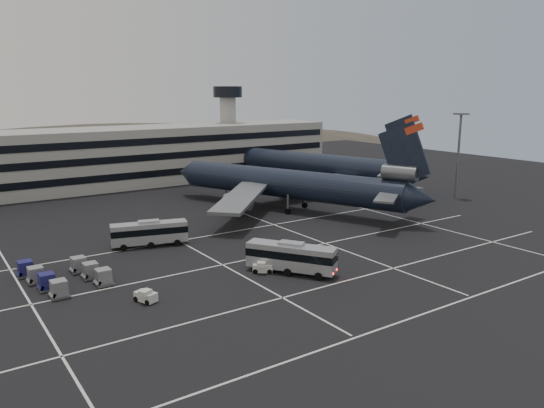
# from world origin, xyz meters

# --- Properties ---
(ground) EXTENTS (260.00, 260.00, 0.00)m
(ground) POSITION_xyz_m (0.00, 0.00, 0.00)
(ground) COLOR black
(ground) RESTS_ON ground
(lane_markings) EXTENTS (90.00, 55.62, 0.01)m
(lane_markings) POSITION_xyz_m (0.95, 0.72, 0.01)
(lane_markings) COLOR silver
(lane_markings) RESTS_ON ground
(terminal) EXTENTS (125.00, 26.00, 24.00)m
(terminal) POSITION_xyz_m (-2.95, 71.14, 6.93)
(terminal) COLOR gray
(terminal) RESTS_ON ground
(hills) EXTENTS (352.00, 180.00, 44.00)m
(hills) POSITION_xyz_m (17.99, 170.00, -12.07)
(hills) COLOR #38332B
(hills) RESTS_ON ground
(lightpole_right) EXTENTS (2.40, 2.40, 18.28)m
(lightpole_right) POSITION_xyz_m (58.00, 15.00, 11.82)
(lightpole_right) COLOR slate
(lightpole_right) RESTS_ON ground
(trijet_main) EXTENTS (43.97, 55.21, 18.08)m
(trijet_main) POSITION_xyz_m (21.13, 25.70, 5.25)
(trijet_main) COLOR black
(trijet_main) RESTS_ON ground
(trijet_far) EXTENTS (24.81, 56.62, 18.08)m
(trijet_far) POSITION_xyz_m (42.11, 42.81, 5.43)
(trijet_far) COLOR black
(trijet_far) RESTS_ON ground
(bus_near) EXTENTS (8.72, 11.21, 4.12)m
(bus_near) POSITION_xyz_m (-0.24, -3.81, 2.26)
(bus_near) COLOR #95979D
(bus_near) RESTS_ON ground
(bus_far) EXTENTS (11.55, 5.42, 3.98)m
(bus_far) POSITION_xyz_m (-10.77, 17.87, 2.18)
(bus_far) COLOR #95979D
(bus_far) RESTS_ON ground
(tug_a) EXTENTS (2.30, 2.82, 1.58)m
(tug_a) POSITION_xyz_m (-19.19, -2.43, 0.70)
(tug_a) COLOR silver
(tug_a) RESTS_ON ground
(tug_b) EXTENTS (2.89, 2.72, 1.61)m
(tug_b) POSITION_xyz_m (-3.08, -1.67, 0.71)
(tug_b) COLOR silver
(tug_b) RESTS_ON ground
(uld_cluster) EXTENTS (9.73, 12.40, 2.02)m
(uld_cluster) POSITION_xyz_m (-25.39, 9.02, 0.99)
(uld_cluster) COLOR #2D2D30
(uld_cluster) RESTS_ON ground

